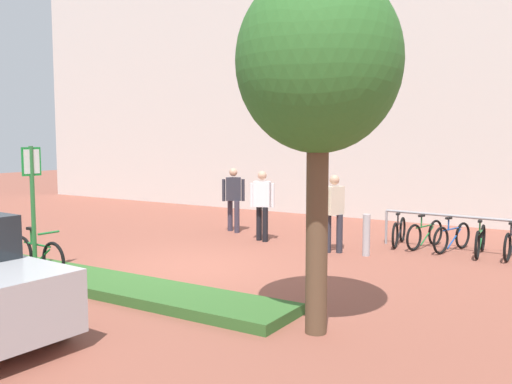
{
  "coord_description": "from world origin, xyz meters",
  "views": [
    {
      "loc": [
        6.71,
        -8.33,
        2.51
      ],
      "look_at": [
        0.18,
        2.2,
        1.31
      ],
      "focal_mm": 38.98,
      "sensor_mm": 36.0,
      "label": 1
    }
  ],
  "objects_px": {
    "bike_rack_cluster": "(466,238)",
    "bollard_steel": "(366,235)",
    "parking_sign_post": "(32,191)",
    "person_shirt_blue": "(262,201)",
    "person_suited_dark": "(233,196)",
    "tree_sidewalk": "(319,65)",
    "person_casual_tan": "(334,208)",
    "bike_at_sign": "(37,255)"
  },
  "relations": [
    {
      "from": "tree_sidewalk",
      "to": "person_shirt_blue",
      "type": "height_order",
      "value": "tree_sidewalk"
    },
    {
      "from": "parking_sign_post",
      "to": "bike_at_sign",
      "type": "relative_size",
      "value": 1.41
    },
    {
      "from": "person_suited_dark",
      "to": "bike_rack_cluster",
      "type": "bearing_deg",
      "value": 3.73
    },
    {
      "from": "parking_sign_post",
      "to": "bike_rack_cluster",
      "type": "xyz_separation_m",
      "value": [
        6.36,
        6.24,
        -1.21
      ]
    },
    {
      "from": "person_casual_tan",
      "to": "tree_sidewalk",
      "type": "bearing_deg",
      "value": -68.67
    },
    {
      "from": "bike_at_sign",
      "to": "person_casual_tan",
      "type": "bearing_deg",
      "value": 50.1
    },
    {
      "from": "parking_sign_post",
      "to": "person_casual_tan",
      "type": "xyz_separation_m",
      "value": [
        3.87,
        4.74,
        -0.57
      ]
    },
    {
      "from": "person_suited_dark",
      "to": "bollard_steel",
      "type": "bearing_deg",
      "value": -14.27
    },
    {
      "from": "parking_sign_post",
      "to": "bike_rack_cluster",
      "type": "height_order",
      "value": "parking_sign_post"
    },
    {
      "from": "bike_at_sign",
      "to": "person_suited_dark",
      "type": "xyz_separation_m",
      "value": [
        0.49,
        5.77,
        0.63
      ]
    },
    {
      "from": "person_casual_tan",
      "to": "person_shirt_blue",
      "type": "distance_m",
      "value": 2.09
    },
    {
      "from": "parking_sign_post",
      "to": "person_shirt_blue",
      "type": "distance_m",
      "value": 5.45
    },
    {
      "from": "parking_sign_post",
      "to": "bike_rack_cluster",
      "type": "distance_m",
      "value": 8.99
    },
    {
      "from": "tree_sidewalk",
      "to": "person_casual_tan",
      "type": "height_order",
      "value": "tree_sidewalk"
    },
    {
      "from": "bike_rack_cluster",
      "to": "person_suited_dark",
      "type": "distance_m",
      "value": 5.95
    },
    {
      "from": "parking_sign_post",
      "to": "bollard_steel",
      "type": "relative_size",
      "value": 2.64
    },
    {
      "from": "bike_at_sign",
      "to": "person_casual_tan",
      "type": "relative_size",
      "value": 0.98
    },
    {
      "from": "person_shirt_blue",
      "to": "person_suited_dark",
      "type": "xyz_separation_m",
      "value": [
        -1.35,
        0.74,
        0.0
      ]
    },
    {
      "from": "tree_sidewalk",
      "to": "person_suited_dark",
      "type": "distance_m",
      "value": 8.29
    },
    {
      "from": "person_suited_dark",
      "to": "person_shirt_blue",
      "type": "bearing_deg",
      "value": -28.82
    },
    {
      "from": "bollard_steel",
      "to": "person_shirt_blue",
      "type": "bearing_deg",
      "value": 173.65
    },
    {
      "from": "tree_sidewalk",
      "to": "person_suited_dark",
      "type": "bearing_deg",
      "value": 131.83
    },
    {
      "from": "bike_rack_cluster",
      "to": "person_shirt_blue",
      "type": "distance_m",
      "value": 4.73
    },
    {
      "from": "bike_rack_cluster",
      "to": "bike_at_sign",
      "type": "bearing_deg",
      "value": -136.06
    },
    {
      "from": "bike_rack_cluster",
      "to": "person_shirt_blue",
      "type": "bearing_deg",
      "value": -166.09
    },
    {
      "from": "parking_sign_post",
      "to": "bike_at_sign",
      "type": "xyz_separation_m",
      "value": [
        -0.03,
        0.08,
        -1.21
      ]
    },
    {
      "from": "bike_at_sign",
      "to": "person_casual_tan",
      "type": "distance_m",
      "value": 6.11
    },
    {
      "from": "tree_sidewalk",
      "to": "person_casual_tan",
      "type": "bearing_deg",
      "value": 111.33
    },
    {
      "from": "bike_rack_cluster",
      "to": "bollard_steel",
      "type": "height_order",
      "value": "bollard_steel"
    },
    {
      "from": "parking_sign_post",
      "to": "bike_at_sign",
      "type": "height_order",
      "value": "parking_sign_post"
    },
    {
      "from": "person_shirt_blue",
      "to": "bike_at_sign",
      "type": "bearing_deg",
      "value": -110.06
    },
    {
      "from": "bike_at_sign",
      "to": "bollard_steel",
      "type": "xyz_separation_m",
      "value": [
        4.63,
        4.72,
        0.1
      ]
    },
    {
      "from": "bike_rack_cluster",
      "to": "person_casual_tan",
      "type": "xyz_separation_m",
      "value": [
        -2.49,
        -1.49,
        0.64
      ]
    },
    {
      "from": "tree_sidewalk",
      "to": "person_casual_tan",
      "type": "distance_m",
      "value": 5.69
    },
    {
      "from": "parking_sign_post",
      "to": "person_casual_tan",
      "type": "height_order",
      "value": "parking_sign_post"
    },
    {
      "from": "person_shirt_blue",
      "to": "parking_sign_post",
      "type": "bearing_deg",
      "value": -109.46
    },
    {
      "from": "tree_sidewalk",
      "to": "bollard_steel",
      "type": "relative_size",
      "value": 5.11
    },
    {
      "from": "bollard_steel",
      "to": "person_suited_dark",
      "type": "height_order",
      "value": "person_suited_dark"
    },
    {
      "from": "parking_sign_post",
      "to": "person_shirt_blue",
      "type": "bearing_deg",
      "value": 70.54
    },
    {
      "from": "bollard_steel",
      "to": "parking_sign_post",
      "type": "bearing_deg",
      "value": -133.78
    },
    {
      "from": "person_shirt_blue",
      "to": "person_suited_dark",
      "type": "bearing_deg",
      "value": 151.18
    },
    {
      "from": "bike_at_sign",
      "to": "bollard_steel",
      "type": "relative_size",
      "value": 1.87
    }
  ]
}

